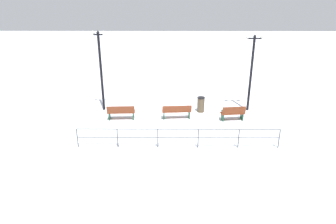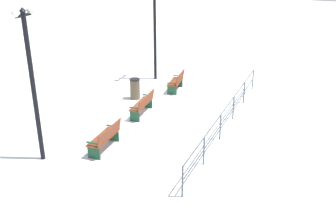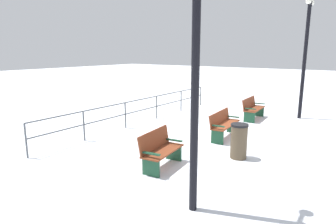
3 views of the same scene
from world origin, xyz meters
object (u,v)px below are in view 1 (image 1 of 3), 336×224
bench_third (121,112)px  lamppost_near (252,64)px  bench_nearest (233,113)px  bench_second (177,111)px  trash_bin (201,104)px  lamppost_middle (100,63)px

bench_third → lamppost_near: 8.32m
bench_nearest → bench_second: bearing=79.0°
lamppost_near → bench_third: bearing=101.8°
lamppost_near → trash_bin: lamppost_near is taller
lamppost_middle → trash_bin: lamppost_middle is taller
lamppost_near → lamppost_middle: (0.00, 9.11, -0.01)m
bench_third → bench_second: bearing=-90.5°
bench_third → trash_bin: trash_bin is taller
bench_third → lamppost_middle: bearing=36.6°
bench_second → lamppost_near: lamppost_near is taller
bench_nearest → lamppost_near: (1.69, -1.27, 2.53)m
bench_nearest → lamppost_middle: lamppost_middle is taller
lamppost_middle → lamppost_near: bearing=-90.0°
bench_nearest → bench_second: (0.23, 3.25, 0.02)m
bench_nearest → bench_second: bench_nearest is taller
lamppost_middle → trash_bin: bearing=-93.1°
bench_third → lamppost_middle: (1.62, 1.34, 2.50)m
bench_second → bench_third: bench_third is taller
bench_second → trash_bin: 1.90m
bench_second → trash_bin: trash_bin is taller
bench_third → lamppost_middle: size_ratio=0.33×
bench_second → lamppost_near: 5.37m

